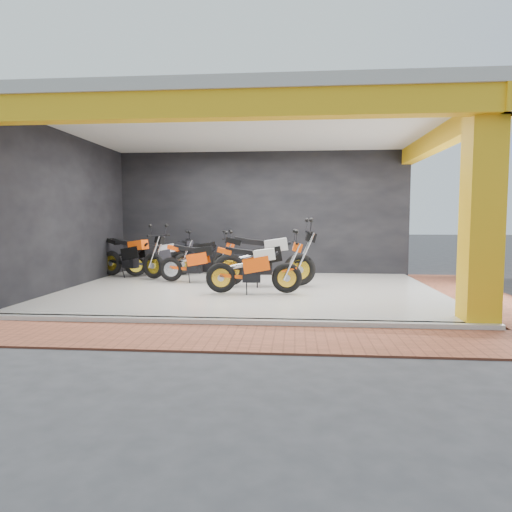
# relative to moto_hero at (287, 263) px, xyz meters

# --- Properties ---
(ground) EXTENTS (80.00, 80.00, 0.00)m
(ground) POSITION_rel_moto_hero_xyz_m (-0.82, -1.35, -0.73)
(ground) COLOR #2D2D30
(ground) RESTS_ON ground
(showroom_floor) EXTENTS (8.00, 6.00, 0.10)m
(showroom_floor) POSITION_rel_moto_hero_xyz_m (-0.82, 0.65, -0.68)
(showroom_floor) COLOR white
(showroom_floor) RESTS_ON ground
(showroom_ceiling) EXTENTS (8.40, 6.40, 0.20)m
(showroom_ceiling) POSITION_rel_moto_hero_xyz_m (-0.82, 0.65, 2.87)
(showroom_ceiling) COLOR beige
(showroom_ceiling) RESTS_ON corner_column
(back_wall) EXTENTS (8.20, 0.20, 3.50)m
(back_wall) POSITION_rel_moto_hero_xyz_m (-0.82, 3.75, 1.02)
(back_wall) COLOR black
(back_wall) RESTS_ON ground
(left_wall) EXTENTS (0.20, 6.20, 3.50)m
(left_wall) POSITION_rel_moto_hero_xyz_m (-4.92, 0.65, 1.02)
(left_wall) COLOR black
(left_wall) RESTS_ON ground
(corner_column) EXTENTS (0.50, 0.50, 3.50)m
(corner_column) POSITION_rel_moto_hero_xyz_m (2.93, -2.10, 1.02)
(corner_column) COLOR yellow
(corner_column) RESTS_ON ground
(header_beam_front) EXTENTS (8.40, 0.30, 0.40)m
(header_beam_front) POSITION_rel_moto_hero_xyz_m (-0.82, -2.35, 2.57)
(header_beam_front) COLOR yellow
(header_beam_front) RESTS_ON corner_column
(header_beam_right) EXTENTS (0.30, 6.40, 0.40)m
(header_beam_right) POSITION_rel_moto_hero_xyz_m (3.18, 0.65, 2.57)
(header_beam_right) COLOR yellow
(header_beam_right) RESTS_ON corner_column
(floor_kerb) EXTENTS (8.00, 0.20, 0.10)m
(floor_kerb) POSITION_rel_moto_hero_xyz_m (-0.82, -2.37, -0.68)
(floor_kerb) COLOR white
(floor_kerb) RESTS_ON ground
(paver_front) EXTENTS (9.00, 1.40, 0.03)m
(paver_front) POSITION_rel_moto_hero_xyz_m (-0.82, -3.15, -0.72)
(paver_front) COLOR #9A4C32
(paver_front) RESTS_ON ground
(paver_right) EXTENTS (1.40, 7.00, 0.03)m
(paver_right) POSITION_rel_moto_hero_xyz_m (3.98, 0.65, -0.72)
(paver_right) COLOR #9A4C32
(paver_right) RESTS_ON ground
(moto_hero) EXTENTS (2.11, 0.91, 1.26)m
(moto_hero) POSITION_rel_moto_hero_xyz_m (0.00, 0.00, 0.00)
(moto_hero) COLOR #F24E0A
(moto_hero) RESTS_ON showroom_floor
(moto_row_a) EXTENTS (2.51, 1.15, 1.48)m
(moto_row_a) POSITION_rel_moto_hero_xyz_m (0.27, 1.01, 0.11)
(moto_row_a) COLOR black
(moto_row_a) RESTS_ON showroom_floor
(moto_row_b) EXTENTS (1.99, 0.84, 1.19)m
(moto_row_b) POSITION_rel_moto_hero_xyz_m (-1.55, 1.43, -0.03)
(moto_row_b) COLOR #FF490A
(moto_row_b) RESTS_ON showroom_floor
(moto_row_c) EXTENTS (2.34, 1.60, 1.34)m
(moto_row_c) POSITION_rel_moto_hero_xyz_m (-3.38, 1.92, 0.04)
(moto_row_c) COLOR black
(moto_row_c) RESTS_ON showroom_floor
(moto_row_d) EXTENTS (2.03, 1.05, 1.18)m
(moto_row_d) POSITION_rel_moto_hero_xyz_m (-1.85, 3.16, -0.04)
(moto_row_d) COLOR black
(moto_row_d) RESTS_ON showroom_floor
(moto_row_e) EXTENTS (2.02, 1.35, 1.16)m
(moto_row_e) POSITION_rel_moto_hero_xyz_m (-2.86, 2.85, -0.05)
(moto_row_e) COLOR black
(moto_row_e) RESTS_ON showroom_floor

